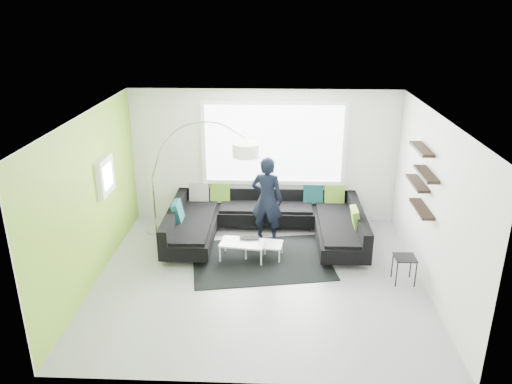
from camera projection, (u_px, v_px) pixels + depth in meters
ground at (260, 278)px, 8.50m from camera, size 5.50×5.50×0.00m
room_shell at (263, 174)px, 8.04m from camera, size 5.54×5.04×2.82m
sectional_sofa at (266, 224)px, 9.73m from camera, size 3.75×2.33×0.81m
rug at (261, 260)px, 9.10m from camera, size 2.73×2.19×0.01m
coffee_table at (253, 250)px, 9.12m from camera, size 1.10×0.73×0.34m
arc_lamp at (152, 177)px, 9.83m from camera, size 2.38×1.44×2.36m
side_table at (404, 270)px, 8.31m from camera, size 0.35×0.35×0.47m
person at (267, 199)px, 9.59m from camera, size 0.81×0.69×1.70m
laptop at (250, 240)px, 9.10m from camera, size 0.38×0.26×0.03m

